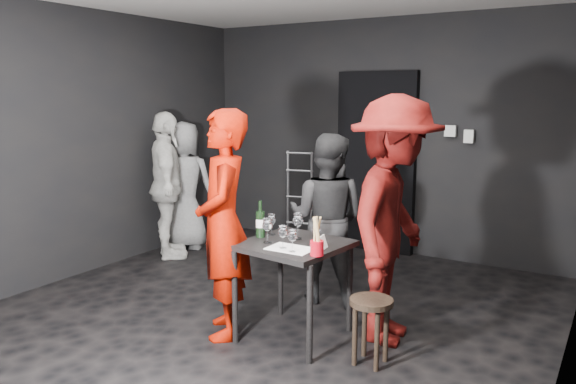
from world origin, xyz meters
The scene contains 25 objects.
floor centered at (0.00, 0.00, 0.00)m, with size 4.50×5.00×0.02m, color black.
wall_back centered at (0.00, 2.50, 1.35)m, with size 4.50×0.04×2.70m, color black.
wall_left centered at (-2.25, 0.00, 1.35)m, with size 0.04×5.00×2.70m, color black.
wall_right centered at (2.25, 0.00, 1.35)m, with size 0.04×5.00×2.70m, color black.
doorway centered at (0.00, 2.44, 1.05)m, with size 0.95×0.10×2.10m, color black.
wallbox_upper centered at (0.85, 2.45, 1.45)m, with size 0.12×0.06×0.12m, color #B7B7B2.
wallbox_lower centered at (1.05, 2.45, 1.40)m, with size 0.10×0.06×0.14m, color #B7B7B2.
hand_truck centered at (-0.95, 2.26, 0.21)m, with size 0.38×0.33×1.14m.
tasting_table centered at (0.43, -0.15, 0.65)m, with size 0.72×0.72×0.75m.
stool centered at (1.11, -0.25, 0.36)m, with size 0.30×0.30×0.47m.
server_red centered at (-0.06, -0.37, 1.02)m, with size 0.74×0.49×2.03m, color #9C0F00.
woman_black centered at (0.27, 0.68, 0.76)m, with size 0.74×0.41×1.53m, color #232425.
man_maroon centered at (1.07, 0.20, 1.14)m, with size 1.48×0.69×2.29m, color #4E0A08.
bystander_cream centered at (-1.88, 0.93, 0.91)m, with size 1.07×0.51×1.82m, color white.
bystander_grey centered at (-2.00, 1.35, 0.78)m, with size 0.76×0.41×1.55m, color gray.
tasting_mat centered at (0.50, -0.32, 0.75)m, with size 0.33×0.22×0.00m, color white.
wine_glass_a centered at (0.27, -0.27, 0.85)m, with size 0.08×0.08×0.21m, color white, non-canonical shape.
wine_glass_b centered at (0.16, -0.05, 0.84)m, with size 0.07×0.07×0.19m, color white, non-canonical shape.
wine_glass_c centered at (0.40, -0.05, 0.86)m, with size 0.08×0.08×0.22m, color white, non-canonical shape.
wine_glass_d centered at (0.45, -0.34, 0.84)m, with size 0.07×0.07×0.19m, color white, non-canonical shape.
wine_glass_e centered at (0.55, -0.38, 0.84)m, with size 0.07×0.07×0.18m, color white, non-canonical shape.
wine_glass_f centered at (0.60, -0.12, 0.84)m, with size 0.07×0.07×0.18m, color white, non-canonical shape.
wine_bottle centered at (0.13, -0.15, 0.86)m, with size 0.07×0.07×0.29m.
breadstick_cup centered at (0.74, -0.36, 0.88)m, with size 0.09×0.09×0.29m.
reserved_card centered at (0.67, -0.21, 0.80)m, with size 0.08×0.13×0.10m, color white, non-canonical shape.
Camera 1 is at (2.52, -3.66, 1.86)m, focal length 35.00 mm.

